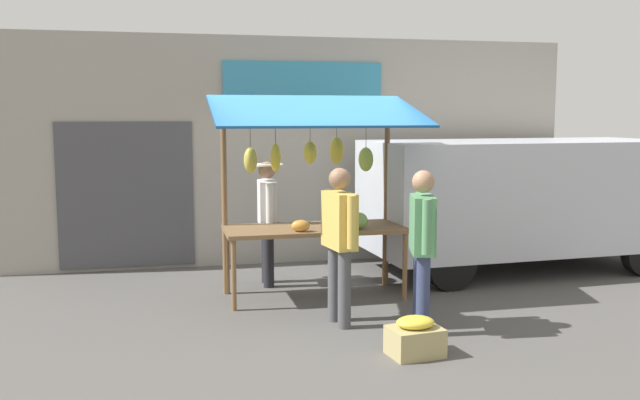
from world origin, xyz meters
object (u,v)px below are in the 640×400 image
object	(u,v)px
shopper_in_grey_tee	(422,239)
parked_van	(510,194)
vendor_with_sunhat	(267,212)
shopper_with_ponytail	(339,234)
market_stall	(315,173)
produce_crate_near	(415,338)

from	to	relation	value
shopper_in_grey_tee	parked_van	bearing A→B (deg)	-28.98
vendor_with_sunhat	shopper_in_grey_tee	size ratio (longest dim) A/B	0.97
shopper_with_ponytail	parked_van	world-z (taller)	parked_van
shopper_in_grey_tee	parked_van	size ratio (longest dim) A/B	0.38
market_stall	shopper_in_grey_tee	bearing A→B (deg)	114.87
market_stall	parked_van	size ratio (longest dim) A/B	0.56
shopper_with_ponytail	shopper_in_grey_tee	size ratio (longest dim) A/B	1.00
produce_crate_near	shopper_with_ponytail	bearing A→B (deg)	-68.01
vendor_with_sunhat	produce_crate_near	size ratio (longest dim) A/B	3.12
market_stall	produce_crate_near	distance (m)	2.73
market_stall	vendor_with_sunhat	world-z (taller)	market_stall
shopper_in_grey_tee	produce_crate_near	bearing A→B (deg)	168.92
parked_van	market_stall	bearing A→B (deg)	11.60
shopper_in_grey_tee	parked_van	distance (m)	3.36
shopper_with_ponytail	market_stall	bearing A→B (deg)	-8.67
market_stall	shopper_with_ponytail	xyz separation A→B (m)	(0.00, 1.21, -0.56)
vendor_with_sunhat	shopper_with_ponytail	bearing A→B (deg)	17.28
market_stall	vendor_with_sunhat	xyz separation A→B (m)	(0.48, -0.72, -0.58)
shopper_with_ponytail	produce_crate_near	xyz separation A→B (m)	(-0.45, 1.11, -0.82)
shopper_with_ponytail	parked_van	size ratio (longest dim) A/B	0.38
shopper_in_grey_tee	parked_van	xyz separation A→B (m)	(-2.30, -2.44, 0.14)
shopper_in_grey_tee	produce_crate_near	distance (m)	1.10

